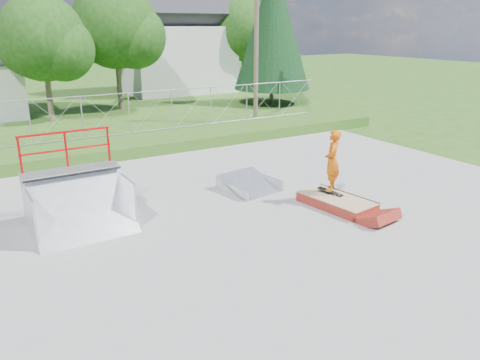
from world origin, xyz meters
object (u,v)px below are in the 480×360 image
object	(u,v)px
grind_box	(336,203)
skater	(332,163)
flat_bank_ramp	(250,184)
quarter_pipe	(79,186)

from	to	relation	value
grind_box	skater	size ratio (longest dim) A/B	1.32
grind_box	flat_bank_ramp	size ratio (longest dim) A/B	1.45
grind_box	flat_bank_ramp	xyz separation A→B (m)	(-1.37, 2.51, 0.07)
grind_box	skater	bearing A→B (deg)	72.78
flat_bank_ramp	skater	bearing A→B (deg)	-65.74
flat_bank_ramp	grind_box	bearing A→B (deg)	-70.40
flat_bank_ramp	skater	distance (m)	2.79
quarter_pipe	flat_bank_ramp	size ratio (longest dim) A/B	1.49
quarter_pipe	grind_box	bearing A→B (deg)	-19.00
quarter_pipe	flat_bank_ramp	world-z (taller)	quarter_pipe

